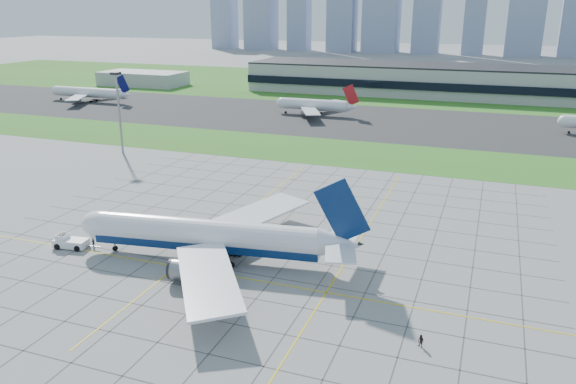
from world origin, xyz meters
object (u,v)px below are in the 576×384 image
(pushback_tug, at_px, (70,242))
(distant_jet_0, at_px, (89,93))
(airliner, at_px, (209,236))
(light_mast, at_px, (118,103))
(crew_far, at_px, (421,341))
(crew_near, at_px, (93,242))
(distant_jet_1, at_px, (315,105))

(pushback_tug, xyz_separation_m, distant_jet_0, (-115.23, 148.82, 3.33))
(distant_jet_0, bearing_deg, airliner, -45.21)
(light_mast, height_order, crew_far, light_mast)
(crew_near, relative_size, distant_jet_1, 0.04)
(crew_far, xyz_separation_m, distant_jet_1, (-66.93, 163.00, 3.55))
(light_mast, bearing_deg, distant_jet_0, 133.98)
(airliner, xyz_separation_m, crew_far, (40.40, -15.15, -3.80))
(distant_jet_0, distance_m, distant_jet_1, 116.92)
(crew_near, bearing_deg, crew_far, -95.88)
(distant_jet_1, bearing_deg, distant_jet_0, -178.34)
(light_mast, bearing_deg, pushback_tug, -61.65)
(pushback_tug, bearing_deg, crew_near, 15.38)
(pushback_tug, xyz_separation_m, crew_near, (4.16, 1.80, -0.21))
(light_mast, height_order, pushback_tug, light_mast)
(distant_jet_0, bearing_deg, pushback_tug, -52.25)
(crew_far, bearing_deg, distant_jet_0, 171.62)
(light_mast, distance_m, crew_far, 131.01)
(pushback_tug, relative_size, distant_jet_1, 0.22)
(light_mast, bearing_deg, distant_jet_1, 66.26)
(airliner, distance_m, crew_near, 24.44)
(crew_near, height_order, distant_jet_0, distant_jet_0)
(distant_jet_0, bearing_deg, light_mast, -46.02)
(pushback_tug, relative_size, crew_far, 5.06)
(crew_near, xyz_separation_m, distant_jet_1, (-2.52, 150.40, 3.54))
(crew_near, xyz_separation_m, distant_jet_0, (-119.39, 147.02, 3.54))
(pushback_tug, height_order, distant_jet_0, distant_jet_0)
(pushback_tug, relative_size, distant_jet_0, 0.21)
(crew_far, distance_m, distant_jet_1, 176.24)
(crew_near, bearing_deg, light_mast, 36.94)
(airliner, height_order, crew_far, airliner)
(crew_near, height_order, distant_jet_1, distant_jet_1)
(crew_far, bearing_deg, light_mast, 176.04)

